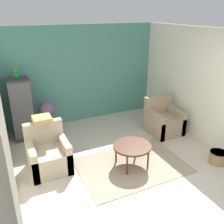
# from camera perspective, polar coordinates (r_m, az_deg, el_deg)

# --- Properties ---
(ground_plane) EXTENTS (20.00, 20.00, 0.00)m
(ground_plane) POSITION_cam_1_polar(r_m,az_deg,el_deg) (4.31, 11.13, -19.55)
(ground_plane) COLOR beige
(ground_plane) RESTS_ON ground
(wall_back_accent) EXTENTS (4.21, 0.06, 2.52)m
(wall_back_accent) POSITION_cam_1_polar(r_m,az_deg,el_deg) (6.68, -6.93, 8.50)
(wall_back_accent) COLOR #4C897A
(wall_back_accent) RESTS_ON ground_plane
(wall_left) EXTENTS (0.06, 3.64, 2.52)m
(wall_left) POSITION_cam_1_polar(r_m,az_deg,el_deg) (4.59, -24.07, 0.08)
(wall_left) COLOR silver
(wall_left) RESTS_ON ground_plane
(wall_right) EXTENTS (0.06, 3.64, 2.52)m
(wall_right) POSITION_cam_1_polar(r_m,az_deg,el_deg) (6.17, 17.77, 6.43)
(wall_right) COLOR silver
(wall_right) RESTS_ON ground_plane
(area_rug) EXTENTS (2.06, 1.46, 0.01)m
(area_rug) POSITION_cam_1_polar(r_m,az_deg,el_deg) (5.04, 4.46, -12.00)
(area_rug) COLOR gray
(area_rug) RESTS_ON ground_plane
(coffee_table) EXTENTS (0.73, 0.73, 0.46)m
(coffee_table) POSITION_cam_1_polar(r_m,az_deg,el_deg) (4.82, 4.61, -7.99)
(coffee_table) COLOR #472819
(coffee_table) RESTS_ON ground_plane
(armchair_left) EXTENTS (0.73, 0.77, 0.87)m
(armchair_left) POSITION_cam_1_polar(r_m,az_deg,el_deg) (4.95, -14.33, -9.53)
(armchair_left) COLOR tan
(armchair_left) RESTS_ON ground_plane
(armchair_right) EXTENTS (0.73, 0.77, 0.87)m
(armchair_right) POSITION_cam_1_polar(r_m,az_deg,el_deg) (6.29, 11.65, -2.11)
(armchair_right) COLOR #9E896B
(armchair_right) RESTS_ON ground_plane
(birdcage) EXTENTS (0.51, 0.51, 1.43)m
(birdcage) POSITION_cam_1_polar(r_m,az_deg,el_deg) (6.12, -19.99, 0.56)
(birdcage) COLOR #353539
(birdcage) RESTS_ON ground_plane
(parrot) EXTENTS (0.11, 0.19, 0.23)m
(parrot) POSITION_cam_1_polar(r_m,az_deg,el_deg) (5.88, -21.05, 8.03)
(parrot) COLOR #1E842D
(parrot) RESTS_ON birdcage
(potted_plant) EXTENTS (0.41, 0.38, 0.80)m
(potted_plant) POSITION_cam_1_polar(r_m,az_deg,el_deg) (6.24, -14.62, 0.09)
(potted_plant) COLOR #66605B
(potted_plant) RESTS_ON ground_plane
(wicker_basket) EXTENTS (0.34, 0.34, 0.25)m
(wicker_basket) POSITION_cam_1_polar(r_m,az_deg,el_deg) (5.45, 23.04, -9.45)
(wicker_basket) COLOR #A37F51
(wicker_basket) RESTS_ON ground_plane
(throw_pillow) EXTENTS (0.34, 0.34, 0.10)m
(throw_pillow) POSITION_cam_1_polar(r_m,az_deg,el_deg) (4.91, -15.72, -1.61)
(throw_pillow) COLOR tan
(throw_pillow) RESTS_ON armchair_left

